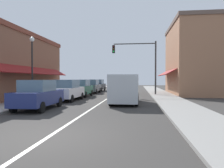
{
  "coord_description": "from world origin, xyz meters",
  "views": [
    {
      "loc": [
        2.77,
        -6.11,
        1.82
      ],
      "look_at": [
        0.28,
        14.51,
        1.34
      ],
      "focal_mm": 33.75,
      "sensor_mm": 36.0,
      "label": 1
    }
  ],
  "objects_px": {
    "parked_car_nearest_left": "(38,95)",
    "parked_car_far_left": "(92,86)",
    "van_in_lane": "(125,88)",
    "street_lamp_left_near": "(32,59)",
    "traffic_signal_mast_arm": "(141,59)",
    "parked_car_second_left": "(68,90)",
    "parked_car_distant_left": "(98,85)",
    "parked_car_third_left": "(81,88)"
  },
  "relations": [
    {
      "from": "street_lamp_left_near",
      "to": "traffic_signal_mast_arm",
      "type": "bearing_deg",
      "value": 47.61
    },
    {
      "from": "van_in_lane",
      "to": "parked_car_far_left",
      "type": "bearing_deg",
      "value": 115.02
    },
    {
      "from": "van_in_lane",
      "to": "street_lamp_left_near",
      "type": "xyz_separation_m",
      "value": [
        -6.93,
        -0.78,
        2.19
      ]
    },
    {
      "from": "parked_car_far_left",
      "to": "street_lamp_left_near",
      "type": "xyz_separation_m",
      "value": [
        -2.0,
        -11.63,
        2.46
      ]
    },
    {
      "from": "parked_car_second_left",
      "to": "parked_car_far_left",
      "type": "xyz_separation_m",
      "value": [
        -0.03,
        9.52,
        0.0
      ]
    },
    {
      "from": "parked_car_distant_left",
      "to": "traffic_signal_mast_arm",
      "type": "height_order",
      "value": "traffic_signal_mast_arm"
    },
    {
      "from": "parked_car_far_left",
      "to": "street_lamp_left_near",
      "type": "bearing_deg",
      "value": -100.0
    },
    {
      "from": "parked_car_nearest_left",
      "to": "street_lamp_left_near",
      "type": "height_order",
      "value": "street_lamp_left_near"
    },
    {
      "from": "parked_car_third_left",
      "to": "parked_car_distant_left",
      "type": "distance_m",
      "value": 10.14
    },
    {
      "from": "parked_car_far_left",
      "to": "traffic_signal_mast_arm",
      "type": "distance_m",
      "value": 7.5
    },
    {
      "from": "parked_car_far_left",
      "to": "van_in_lane",
      "type": "height_order",
      "value": "van_in_lane"
    },
    {
      "from": "traffic_signal_mast_arm",
      "to": "parked_car_second_left",
      "type": "bearing_deg",
      "value": -131.9
    },
    {
      "from": "van_in_lane",
      "to": "parked_car_third_left",
      "type": "bearing_deg",
      "value": 132.04
    },
    {
      "from": "parked_car_nearest_left",
      "to": "parked_car_far_left",
      "type": "bearing_deg",
      "value": 88.96
    },
    {
      "from": "parked_car_second_left",
      "to": "parked_car_third_left",
      "type": "relative_size",
      "value": 1.01
    },
    {
      "from": "parked_car_nearest_left",
      "to": "parked_car_second_left",
      "type": "bearing_deg",
      "value": 88.29
    },
    {
      "from": "traffic_signal_mast_arm",
      "to": "parked_car_third_left",
      "type": "bearing_deg",
      "value": -156.7
    },
    {
      "from": "street_lamp_left_near",
      "to": "parked_car_far_left",
      "type": "bearing_deg",
      "value": 80.26
    },
    {
      "from": "parked_car_far_left",
      "to": "van_in_lane",
      "type": "distance_m",
      "value": 11.92
    },
    {
      "from": "parked_car_nearest_left",
      "to": "van_in_lane",
      "type": "xyz_separation_m",
      "value": [
        4.98,
        3.79,
        0.27
      ]
    },
    {
      "from": "traffic_signal_mast_arm",
      "to": "parked_car_far_left",
      "type": "bearing_deg",
      "value": 157.3
    },
    {
      "from": "parked_car_third_left",
      "to": "parked_car_distant_left",
      "type": "xyz_separation_m",
      "value": [
        -0.13,
        10.14,
        0.0
      ]
    },
    {
      "from": "parked_car_distant_left",
      "to": "van_in_lane",
      "type": "height_order",
      "value": "van_in_lane"
    },
    {
      "from": "parked_car_nearest_left",
      "to": "parked_car_distant_left",
      "type": "xyz_separation_m",
      "value": [
        -0.07,
        19.49,
        0.0
      ]
    },
    {
      "from": "parked_car_far_left",
      "to": "traffic_signal_mast_arm",
      "type": "relative_size",
      "value": 0.68
    },
    {
      "from": "parked_car_second_left",
      "to": "van_in_lane",
      "type": "height_order",
      "value": "van_in_lane"
    },
    {
      "from": "parked_car_third_left",
      "to": "parked_car_far_left",
      "type": "relative_size",
      "value": 1.0
    },
    {
      "from": "parked_car_second_left",
      "to": "street_lamp_left_near",
      "type": "bearing_deg",
      "value": -132.26
    },
    {
      "from": "parked_car_second_left",
      "to": "parked_car_third_left",
      "type": "distance_m",
      "value": 4.24
    },
    {
      "from": "parked_car_nearest_left",
      "to": "street_lamp_left_near",
      "type": "bearing_deg",
      "value": 122.16
    },
    {
      "from": "parked_car_nearest_left",
      "to": "traffic_signal_mast_arm",
      "type": "relative_size",
      "value": 0.68
    },
    {
      "from": "parked_car_second_left",
      "to": "parked_car_distant_left",
      "type": "xyz_separation_m",
      "value": [
        -0.14,
        14.37,
        0.0
      ]
    },
    {
      "from": "parked_car_far_left",
      "to": "traffic_signal_mast_arm",
      "type": "bearing_deg",
      "value": -22.97
    },
    {
      "from": "parked_car_nearest_left",
      "to": "parked_car_second_left",
      "type": "height_order",
      "value": "same"
    },
    {
      "from": "parked_car_second_left",
      "to": "parked_car_third_left",
      "type": "bearing_deg",
      "value": 91.85
    },
    {
      "from": "parked_car_distant_left",
      "to": "van_in_lane",
      "type": "distance_m",
      "value": 16.49
    },
    {
      "from": "parked_car_third_left",
      "to": "van_in_lane",
      "type": "xyz_separation_m",
      "value": [
        4.92,
        -5.56,
        0.27
      ]
    },
    {
      "from": "parked_car_nearest_left",
      "to": "parked_car_far_left",
      "type": "height_order",
      "value": "same"
    },
    {
      "from": "parked_car_nearest_left",
      "to": "parked_car_far_left",
      "type": "distance_m",
      "value": 14.64
    },
    {
      "from": "van_in_lane",
      "to": "traffic_signal_mast_arm",
      "type": "height_order",
      "value": "traffic_signal_mast_arm"
    },
    {
      "from": "parked_car_nearest_left",
      "to": "van_in_lane",
      "type": "bearing_deg",
      "value": 36.41
    },
    {
      "from": "parked_car_distant_left",
      "to": "van_in_lane",
      "type": "relative_size",
      "value": 0.8
    }
  ]
}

